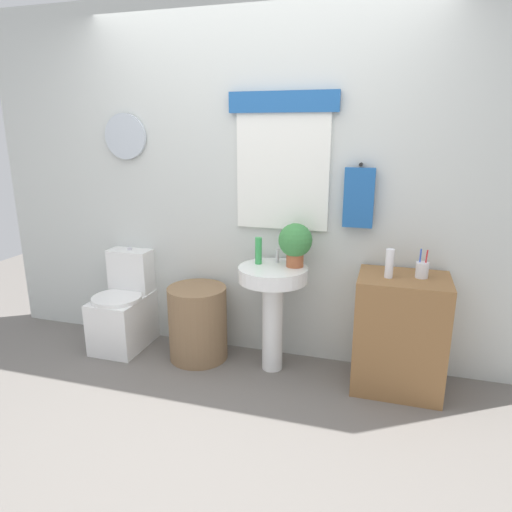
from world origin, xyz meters
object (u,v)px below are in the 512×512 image
Objects in this scene: pedestal_sink at (273,294)px; wooden_cabinet at (400,333)px; toilet at (125,310)px; lotion_bottle at (389,263)px; soap_bottle at (259,251)px; potted_plant at (295,242)px; toothbrush_cup at (422,270)px; laundry_hamper at (198,323)px.

pedestal_sink is 0.89m from wooden_cabinet.
toilet is 2.09m from lotion_bottle.
soap_bottle reaches higher than pedestal_sink.
wooden_cabinet is at bearing -0.91° from toilet.
soap_bottle is 0.63× the size of potted_plant.
laundry_hamper is at bearing -179.25° from toothbrush_cup.
soap_bottle is (-0.99, 0.05, 0.48)m from wooden_cabinet.
lotion_bottle is (0.89, -0.09, 0.01)m from soap_bottle.
potted_plant reaches higher than laundry_hamper.
soap_bottle reaches higher than laundry_hamper.
pedestal_sink is 2.55× the size of potted_plant.
potted_plant reaches higher than wooden_cabinet.
toilet is at bearing -178.88° from potted_plant.
lotion_bottle is (0.77, -0.04, 0.30)m from pedestal_sink.
potted_plant reaches higher than toothbrush_cup.
toilet is 4.22× the size of toothbrush_cup.
potted_plant is (0.26, 0.01, 0.08)m from soap_bottle.
soap_bottle is 0.27m from potted_plant.
toilet is at bearing 177.07° from laundry_hamper.
toilet is 2.58× the size of potted_plant.
toothbrush_cup reaches higher than wooden_cabinet.
lotion_bottle reaches higher than laundry_hamper.
potted_plant is (1.37, 0.03, 0.65)m from toilet.
toilet is 1.52m from potted_plant.
wooden_cabinet is 0.46m from toothbrush_cup.
toothbrush_cup is (1.09, -0.03, -0.03)m from soap_bottle.
lotion_bottle is (0.63, -0.10, -0.07)m from potted_plant.
toothbrush_cup is at bearing -0.34° from toilet.
lotion_bottle reaches higher than toilet.
wooden_cabinet is at bearing 0.00° from laundry_hamper.
wooden_cabinet reaches higher than toilet.
toothbrush_cup is (0.97, 0.02, 0.26)m from pedestal_sink.
pedestal_sink is at bearing -1.54° from toilet.
toothbrush_cup is (0.20, 0.06, -0.04)m from lotion_bottle.
wooden_cabinet is 4.21× the size of lotion_bottle.
toilet reaches higher than pedestal_sink.
lotion_bottle reaches higher than toothbrush_cup.
potted_plant is 1.63× the size of lotion_bottle.
toilet is 1.26m from pedestal_sink.
lotion_bottle is at bearing -9.04° from potted_plant.
potted_plant reaches higher than pedestal_sink.
wooden_cabinet is 1.10m from soap_bottle.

